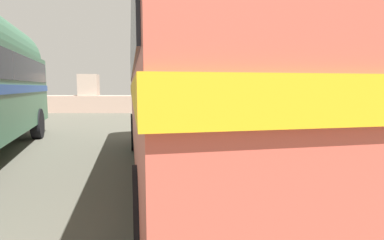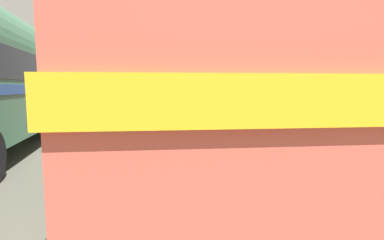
# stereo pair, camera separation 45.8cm
# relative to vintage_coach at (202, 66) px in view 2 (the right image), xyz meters

# --- Properties ---
(ground) EXTENTS (32.00, 26.00, 0.02)m
(ground) POSITION_rel_vintage_coach_xyz_m (2.24, 2.38, -2.04)
(ground) COLOR #504F44
(breakwater) EXTENTS (31.36, 2.61, 2.49)m
(breakwater) POSITION_rel_vintage_coach_xyz_m (1.79, 14.19, -1.32)
(breakwater) COLOR tan
(breakwater) RESTS_ON ground
(vintage_coach) EXTENTS (4.30, 8.90, 3.70)m
(vintage_coach) POSITION_rel_vintage_coach_xyz_m (0.00, 0.00, 0.00)
(vintage_coach) COLOR black
(vintage_coach) RESTS_ON ground
(lamp_post) EXTENTS (0.83, 0.88, 6.16)m
(lamp_post) POSITION_rel_vintage_coach_xyz_m (2.56, 8.13, 1.43)
(lamp_post) COLOR #5B5B60
(lamp_post) RESTS_ON ground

